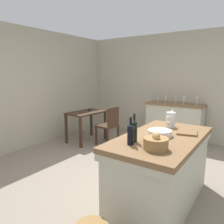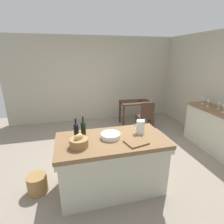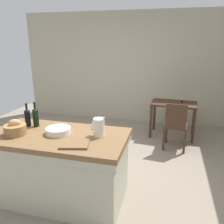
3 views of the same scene
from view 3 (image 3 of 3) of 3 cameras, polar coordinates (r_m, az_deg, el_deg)
name	(u,v)px [view 3 (image 3 of 3)]	position (r m, az deg, el deg)	size (l,w,h in m)	color
ground_plane	(99,172)	(3.64, -3.37, -14.73)	(6.76, 6.76, 0.00)	gray
wall_back	(130,68)	(5.66, 4.50, 10.76)	(5.32, 0.12, 2.60)	#B2AA93
island_table	(60,165)	(2.97, -12.74, -12.62)	(1.63, 0.86, 0.87)	brown
writing_desk	(174,108)	(4.88, 15.04, 0.92)	(0.94, 0.63, 0.78)	#3D281C
wooden_chair	(176,125)	(4.31, 15.55, -3.01)	(0.44, 0.44, 0.89)	#3D281C
pitcher	(99,127)	(2.63, -3.29, -3.78)	(0.17, 0.13, 0.26)	white
wash_bowl	(58,131)	(2.80, -13.17, -4.53)	(0.29, 0.29, 0.07)	white
bread_basket	(15,129)	(2.92, -22.88, -3.88)	(0.25, 0.25, 0.19)	olive
cutting_board	(75,144)	(2.48, -9.22, -7.80)	(0.29, 0.24, 0.02)	brown
wine_bottle_dark	(36,117)	(3.08, -18.41, -1.11)	(0.07, 0.07, 0.32)	black
wine_bottle_amber	(27,117)	(3.13, -20.23, -1.20)	(0.07, 0.07, 0.30)	black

